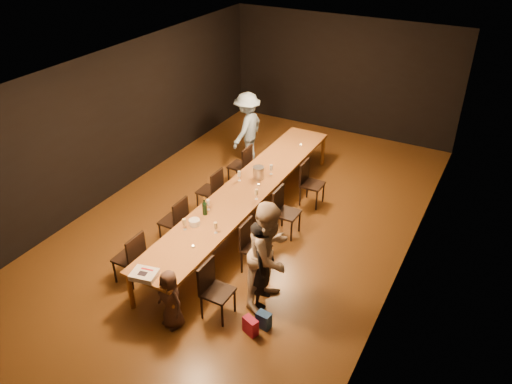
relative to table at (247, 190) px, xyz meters
The scene contains 30 objects.
ground 0.70m from the table, ahead, with size 10.00×10.00×0.00m, color #3E270F.
room_shell 1.38m from the table, ahead, with size 6.04×10.04×3.02m.
table is the anchor object (origin of this frame).
chair_right_0 2.56m from the table, 70.50° to the right, with size 0.42×0.42×0.93m, color black, non-canonical shape.
chair_right_1 1.49m from the table, 54.69° to the right, with size 0.42×0.42×0.93m, color black, non-canonical shape.
chair_right_2 0.88m from the table, ahead, with size 0.42×0.42×0.93m, color black, non-canonical shape.
chair_right_3 1.49m from the table, 54.69° to the left, with size 0.42×0.42×0.93m, color black, non-canonical shape.
chair_left_0 2.56m from the table, 109.50° to the right, with size 0.42×0.42×0.93m, color black, non-canonical shape.
chair_left_1 1.49m from the table, 125.31° to the right, with size 0.42×0.42×0.93m, color black, non-canonical shape.
chair_left_2 0.88m from the table, behind, with size 0.42×0.42×0.93m, color black, non-canonical shape.
chair_left_3 1.49m from the table, 125.31° to the left, with size 0.42×0.42×0.93m, color black, non-canonical shape.
woman_birthday 2.23m from the table, 54.68° to the right, with size 0.54×0.35×1.48m, color black.
woman_tan 2.22m from the table, 51.75° to the right, with size 0.87×0.68×1.79m, color beige.
man_blue 2.58m from the table, 118.98° to the left, with size 1.09×0.63×1.69m, color #92B9E1.
child 2.91m from the table, 83.02° to the right, with size 0.48×0.31×0.98m, color #463027.
gift_bag_red 2.94m from the table, 59.74° to the right, with size 0.23×0.13×0.27m, color #CB1E4B.
gift_bag_blue 2.83m from the table, 55.67° to the right, with size 0.21×0.14×0.26m, color #244E9F.
birthday_cake 2.90m from the table, 91.40° to the right, with size 0.42×0.36×0.09m.
plate_stack 1.48m from the table, 97.00° to the right, with size 0.19×0.19×0.10m, color white.
champagne_bottle 1.15m from the table, 100.25° to the right, with size 0.08×0.08×0.35m, color black, non-canonical shape.
ice_bucket 0.48m from the table, 88.51° to the left, with size 0.22×0.22×0.24m, color #ACACB1.
wineglass_0 1.68m from the table, 98.44° to the right, with size 0.06×0.06×0.21m, color beige, non-canonical shape.
wineglass_1 1.52m from the table, 80.24° to the right, with size 0.06×0.06×0.21m, color beige, non-canonical shape.
wineglass_2 1.00m from the table, 103.36° to the right, with size 0.06×0.06×0.21m, color silver, non-canonical shape.
wineglass_3 0.45m from the table, 36.33° to the right, with size 0.06×0.06×0.21m, color beige, non-canonical shape.
wineglass_4 0.36m from the table, 145.27° to the left, with size 0.06×0.06×0.21m, color silver, non-canonical shape.
wineglass_5 0.74m from the table, 77.35° to the left, with size 0.06×0.06×0.21m, color silver, non-canonical shape.
tealight_near 1.99m from the table, 85.68° to the right, with size 0.05×0.05×0.03m, color #B2B7B2.
tealight_mid 0.26m from the table, 52.63° to the left, with size 0.05×0.05×0.03m, color #B2B7B2.
tealight_far 2.17m from the table, 86.03° to the left, with size 0.05×0.05×0.03m, color #B2B7B2.
Camera 1 is at (3.99, -7.01, 5.53)m, focal length 35.00 mm.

